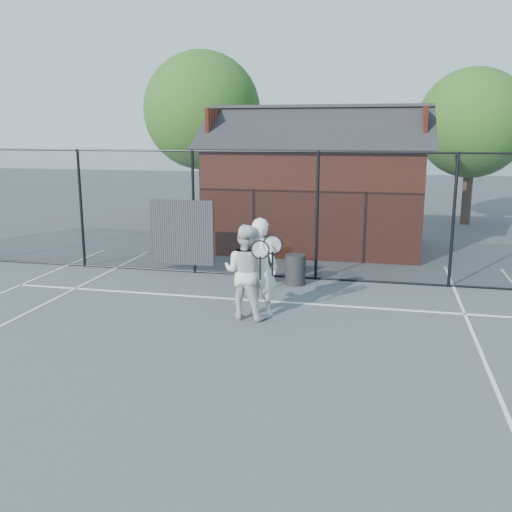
% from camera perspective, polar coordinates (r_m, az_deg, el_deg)
% --- Properties ---
extents(ground, '(80.00, 80.00, 0.00)m').
position_cam_1_polar(ground, '(9.09, -4.30, -9.82)').
color(ground, '#4A5055').
rests_on(ground, ground).
extents(court_lines, '(11.02, 18.00, 0.01)m').
position_cam_1_polar(court_lines, '(7.94, -7.16, -13.25)').
color(court_lines, silver).
rests_on(court_lines, ground).
extents(fence, '(22.04, 3.00, 3.00)m').
position_cam_1_polar(fence, '(13.48, 0.59, 3.92)').
color(fence, black).
rests_on(fence, ground).
extents(clubhouse, '(6.50, 4.36, 4.19)m').
position_cam_1_polar(clubhouse, '(17.25, 6.05, 6.24)').
color(clubhouse, maroon).
rests_on(clubhouse, ground).
extents(tree_left, '(4.48, 4.48, 6.44)m').
position_cam_1_polar(tree_left, '(22.66, -5.41, 14.24)').
color(tree_left, '#311C13').
rests_on(tree_left, ground).
extents(tree_right, '(3.97, 3.97, 5.70)m').
position_cam_1_polar(tree_right, '(22.73, 20.84, 12.29)').
color(tree_right, '#311C13').
rests_on(tree_right, ground).
extents(player_front, '(0.86, 0.65, 1.87)m').
position_cam_1_polar(player_front, '(10.68, 0.41, -1.09)').
color(player_front, silver).
rests_on(player_front, ground).
extents(player_back, '(1.00, 0.79, 1.77)m').
position_cam_1_polar(player_back, '(10.53, -1.05, -1.59)').
color(player_back, silver).
rests_on(player_back, ground).
extents(chair_left, '(0.53, 0.55, 1.08)m').
position_cam_1_polar(chair_left, '(12.76, 0.28, -0.71)').
color(chair_left, black).
rests_on(chair_left, ground).
extents(chair_right, '(0.55, 0.56, 0.93)m').
position_cam_1_polar(chair_right, '(12.77, 0.32, -1.03)').
color(chair_right, black).
rests_on(chair_right, ground).
extents(waste_bin, '(0.53, 0.53, 0.69)m').
position_cam_1_polar(waste_bin, '(13.01, 3.95, -1.37)').
color(waste_bin, black).
rests_on(waste_bin, ground).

